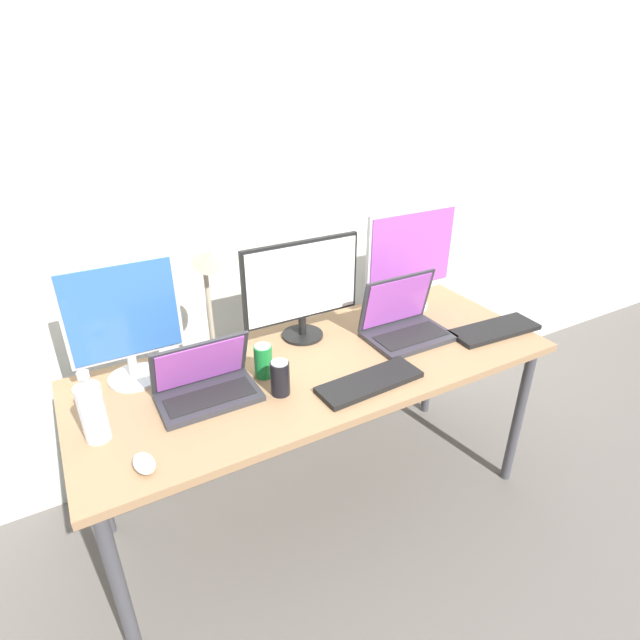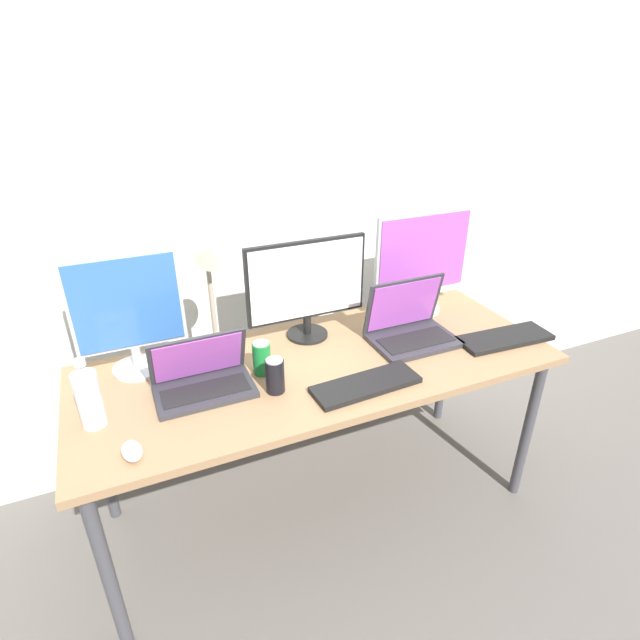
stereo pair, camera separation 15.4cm
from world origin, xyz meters
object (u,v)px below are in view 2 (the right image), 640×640
(laptop_silver, at_px, (202,378))
(laptop_secondary, at_px, (410,326))
(keyboard_main, at_px, (366,385))
(water_bottle, at_px, (88,396))
(soda_can_near_keyboard, at_px, (262,358))
(keyboard_aux, at_px, (505,338))
(monitor_left, at_px, (128,311))
(soda_can_by_laptop, at_px, (275,376))
(mouse_by_keyboard, at_px, (132,451))
(monitor_right, at_px, (422,260))
(desk_lamp, at_px, (212,279))
(work_desk, at_px, (320,375))
(monitor_center, at_px, (307,285))

(laptop_silver, distance_m, laptop_secondary, 0.85)
(keyboard_main, distance_m, water_bottle, 0.90)
(water_bottle, distance_m, soda_can_near_keyboard, 0.58)
(laptop_silver, bearing_deg, keyboard_aux, -7.02)
(monitor_left, height_order, soda_can_by_laptop, monitor_left)
(monitor_left, bearing_deg, mouse_by_keyboard, -97.94)
(laptop_secondary, relative_size, soda_can_near_keyboard, 2.71)
(water_bottle, distance_m, soda_can_by_laptop, 0.59)
(water_bottle, bearing_deg, laptop_secondary, 3.28)
(monitor_right, distance_m, mouse_by_keyboard, 1.40)
(soda_can_near_keyboard, xyz_separation_m, soda_can_by_laptop, (0.01, -0.13, 0.00))
(mouse_by_keyboard, relative_size, desk_lamp, 0.19)
(desk_lamp, bearing_deg, mouse_by_keyboard, -131.19)
(laptop_secondary, distance_m, keyboard_aux, 0.39)
(water_bottle, xyz_separation_m, desk_lamp, (0.45, 0.21, 0.23))
(monitor_left, xyz_separation_m, water_bottle, (-0.16, -0.28, -0.13))
(monitor_left, relative_size, laptop_secondary, 1.32)
(work_desk, xyz_separation_m, soda_can_near_keyboard, (-0.22, 0.02, 0.12))
(water_bottle, relative_size, soda_can_by_laptop, 1.89)
(monitor_right, distance_m, laptop_secondary, 0.34)
(keyboard_main, distance_m, soda_can_by_laptop, 0.32)
(monitor_left, relative_size, water_bottle, 1.89)
(laptop_silver, height_order, water_bottle, water_bottle)
(laptop_secondary, relative_size, water_bottle, 1.43)
(mouse_by_keyboard, bearing_deg, desk_lamp, 41.11)
(soda_can_by_laptop, bearing_deg, water_bottle, 174.28)
(keyboard_main, height_order, water_bottle, water_bottle)
(laptop_silver, xyz_separation_m, keyboard_aux, (1.21, -0.15, -0.04))
(laptop_silver, bearing_deg, water_bottle, -172.14)
(keyboard_main, height_order, soda_can_by_laptop, soda_can_by_laptop)
(soda_can_near_keyboard, bearing_deg, monitor_center, 36.62)
(water_bottle, bearing_deg, monitor_center, 17.45)
(laptop_silver, distance_m, soda_can_near_keyboard, 0.22)
(monitor_center, xyz_separation_m, water_bottle, (-0.83, -0.26, -0.12))
(laptop_secondary, bearing_deg, desk_lamp, 169.25)
(monitor_right, height_order, keyboard_main, monitor_right)
(monitor_right, height_order, keyboard_aux, monitor_right)
(keyboard_main, height_order, desk_lamp, desk_lamp)
(soda_can_near_keyboard, bearing_deg, laptop_secondary, -0.07)
(keyboard_main, bearing_deg, soda_can_near_keyboard, 139.48)
(soda_can_near_keyboard, bearing_deg, soda_can_by_laptop, -87.16)
(monitor_right, distance_m, laptop_silver, 1.08)
(laptop_silver, xyz_separation_m, mouse_by_keyboard, (-0.26, -0.24, -0.03))
(laptop_secondary, height_order, keyboard_main, laptop_secondary)
(laptop_silver, distance_m, keyboard_aux, 1.21)
(keyboard_aux, bearing_deg, laptop_silver, 176.26)
(keyboard_main, height_order, keyboard_aux, same)
(mouse_by_keyboard, bearing_deg, monitor_left, 74.35)
(work_desk, distance_m, keyboard_aux, 0.78)
(monitor_left, bearing_deg, soda_can_near_keyboard, -26.50)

